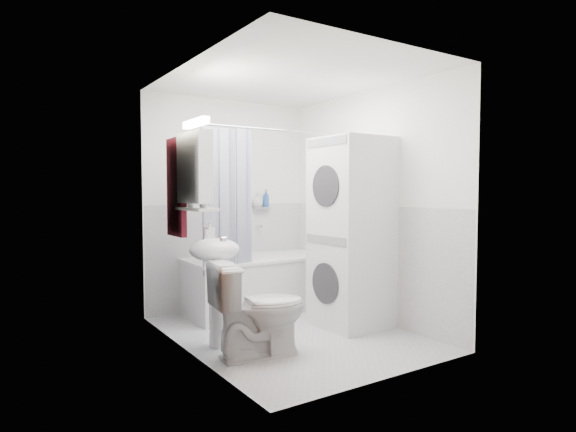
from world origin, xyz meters
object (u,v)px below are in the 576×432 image
toilet (259,309)px  bathtub (258,281)px  sink (215,267)px  washer_dryer (352,232)px

toilet → bathtub: bearing=-21.2°
sink → toilet: bearing=-62.5°
sink → washer_dryer: washer_dryer is taller
washer_dryer → toilet: bearing=-167.6°
bathtub → washer_dryer: washer_dryer is taller
bathtub → sink: size_ratio=1.55×
bathtub → toilet: 1.48m
bathtub → sink: (-0.93, -0.89, 0.36)m
sink → toilet: 0.55m
toilet → washer_dryer: bearing=-69.6°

